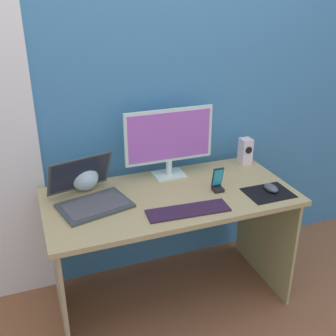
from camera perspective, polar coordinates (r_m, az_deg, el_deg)
ground_plane at (r=2.64m, az=0.28°, el=-17.48°), size 8.00×8.00×0.00m
wall_back at (r=2.41m, az=-3.16°, el=12.02°), size 6.00×0.04×2.50m
desk at (r=2.31m, az=0.31°, el=-6.99°), size 1.36×0.66×0.71m
monitor at (r=2.36m, az=0.16°, el=3.96°), size 0.53×0.14×0.41m
speaker_right at (r=2.64m, az=10.72°, el=2.35°), size 0.07×0.08×0.16m
laptop at (r=2.17m, az=-10.85°, el=-3.65°), size 0.42×0.42×0.23m
fishbowl at (r=2.31m, az=-11.59°, el=-1.22°), size 0.16×0.16×0.16m
keyboard_external at (r=2.08m, az=2.82°, el=-5.94°), size 0.43×0.15×0.01m
mousepad at (r=2.31m, az=13.77°, el=-3.38°), size 0.25×0.20×0.00m
mouse at (r=2.33m, az=14.16°, el=-2.70°), size 0.06×0.10×0.04m
phone_in_dock at (r=2.27m, az=6.93°, el=-2.05°), size 0.06×0.06×0.14m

